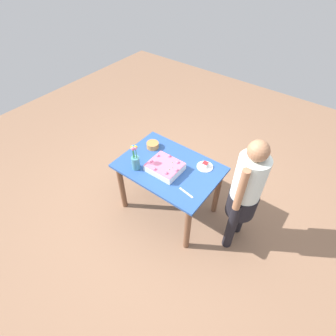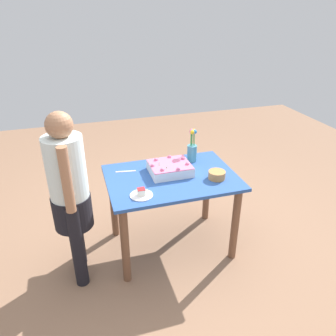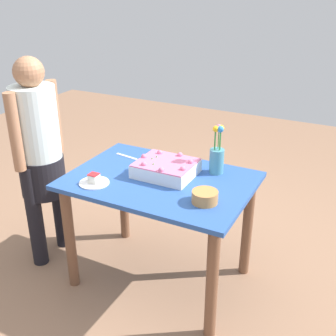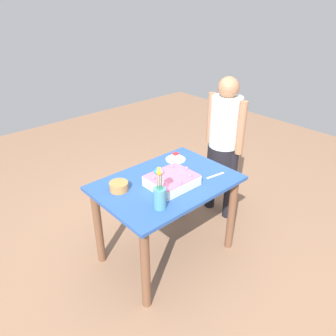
% 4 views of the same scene
% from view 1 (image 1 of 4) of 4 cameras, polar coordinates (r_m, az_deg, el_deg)
% --- Properties ---
extents(ground_plane, '(8.00, 8.00, 0.00)m').
position_cam_1_polar(ground_plane, '(3.59, 0.21, -8.61)').
color(ground_plane, '#946C51').
extents(dining_table, '(1.15, 0.81, 0.78)m').
position_cam_1_polar(dining_table, '(3.11, 0.25, -1.64)').
color(dining_table, '#2B529B').
rests_on(dining_table, ground_plane).
extents(sheet_cake, '(0.37, 0.31, 0.11)m').
position_cam_1_polar(sheet_cake, '(2.94, -0.69, 0.24)').
color(sheet_cake, white).
rests_on(sheet_cake, dining_table).
extents(serving_plate_with_slice, '(0.19, 0.19, 0.06)m').
position_cam_1_polar(serving_plate_with_slice, '(3.02, 8.06, 0.48)').
color(serving_plate_with_slice, white).
rests_on(serving_plate_with_slice, dining_table).
extents(cake_knife, '(0.19, 0.05, 0.00)m').
position_cam_1_polar(cake_knife, '(2.74, 3.97, -5.38)').
color(cake_knife, silver).
rests_on(cake_knife, dining_table).
extents(flower_vase, '(0.09, 0.09, 0.33)m').
position_cam_1_polar(flower_vase, '(2.92, -7.12, 1.70)').
color(flower_vase, teal).
rests_on(flower_vase, dining_table).
extents(fruit_bowl, '(0.15, 0.15, 0.07)m').
position_cam_1_polar(fruit_bowl, '(3.24, -3.36, 5.01)').
color(fruit_bowl, '#BE8042').
rests_on(fruit_bowl, dining_table).
extents(person_standing, '(0.31, 0.45, 1.49)m').
position_cam_1_polar(person_standing, '(2.77, 16.53, -4.86)').
color(person_standing, black).
rests_on(person_standing, ground_plane).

